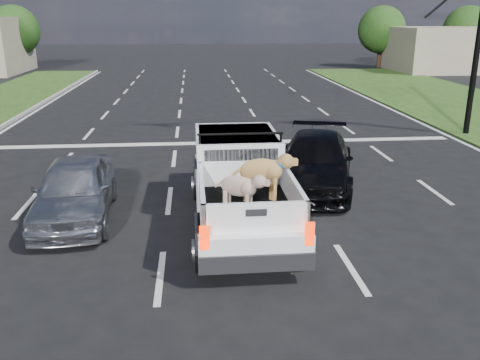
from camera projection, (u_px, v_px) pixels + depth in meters
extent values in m
plane|color=black|center=(257.00, 273.00, 9.24)|extent=(160.00, 160.00, 0.00)
cube|color=silver|center=(49.00, 180.00, 14.47)|extent=(0.12, 60.00, 0.01)
cube|color=silver|center=(172.00, 176.00, 14.77)|extent=(0.12, 60.00, 0.01)
cube|color=silver|center=(291.00, 173.00, 15.08)|extent=(0.12, 60.00, 0.01)
cube|color=silver|center=(404.00, 170.00, 15.38)|extent=(0.12, 60.00, 0.01)
cube|color=silver|center=(224.00, 143.00, 18.71)|extent=(17.00, 0.45, 0.01)
cylinder|color=black|center=(478.00, 43.00, 18.95)|extent=(0.22, 0.22, 7.00)
cube|color=tan|center=(466.00, 49.00, 42.82)|extent=(12.00, 7.00, 3.60)
cylinder|color=#332114|center=(18.00, 57.00, 43.52)|extent=(0.44, 0.44, 2.16)
sphere|color=#14360E|center=(14.00, 31.00, 42.84)|extent=(4.20, 4.20, 4.20)
cylinder|color=#332114|center=(380.00, 55.00, 46.31)|extent=(0.44, 0.44, 2.16)
sphere|color=#14360E|center=(382.00, 30.00, 45.63)|extent=(4.20, 4.20, 4.20)
cylinder|color=#332114|center=(463.00, 54.00, 47.01)|extent=(0.44, 0.44, 2.16)
sphere|color=#14360E|center=(467.00, 29.00, 46.33)|extent=(4.20, 4.20, 4.20)
cylinder|color=black|center=(203.00, 251.00, 9.21)|extent=(0.29, 0.79, 0.79)
cylinder|color=black|center=(300.00, 247.00, 9.37)|extent=(0.29, 0.79, 0.79)
cylinder|color=black|center=(199.00, 185.00, 12.83)|extent=(0.29, 0.79, 0.79)
cylinder|color=black|center=(270.00, 182.00, 12.99)|extent=(0.29, 0.79, 0.79)
cube|color=white|center=(242.00, 198.00, 11.06)|extent=(1.97, 5.48, 0.54)
cube|color=white|center=(236.00, 151.00, 12.07)|extent=(1.90, 2.38, 0.89)
cube|color=black|center=(241.00, 163.00, 10.95)|extent=(1.60, 0.03, 0.64)
cylinder|color=black|center=(241.00, 134.00, 10.89)|extent=(1.86, 0.05, 0.05)
cube|color=black|center=(248.00, 207.00, 9.84)|extent=(1.84, 2.64, 0.06)
cube|color=white|center=(202.00, 194.00, 9.67)|extent=(0.09, 2.63, 0.54)
cube|color=white|center=(293.00, 191.00, 9.83)|extent=(0.09, 2.63, 0.54)
cube|color=white|center=(256.00, 218.00, 8.54)|extent=(1.84, 0.08, 0.54)
cube|color=red|center=(204.00, 238.00, 8.33)|extent=(0.17, 0.06, 0.41)
cube|color=red|center=(309.00, 234.00, 8.48)|extent=(0.17, 0.06, 0.41)
cube|color=black|center=(256.00, 260.00, 8.62)|extent=(1.98, 0.31, 0.31)
imported|color=#B2B4B9|center=(75.00, 190.00, 11.53)|extent=(1.90, 4.17, 1.39)
imported|color=black|center=(316.00, 161.00, 13.79)|extent=(3.15, 5.11, 1.38)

